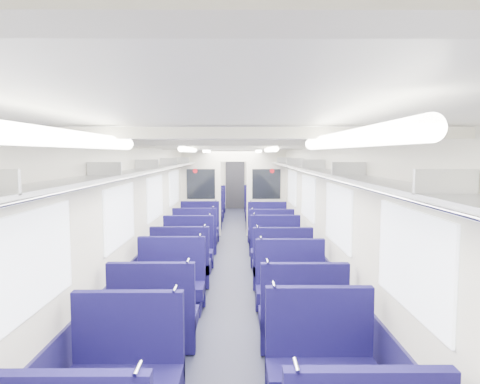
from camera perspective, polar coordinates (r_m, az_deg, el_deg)
floor at (r=8.56m, az=-1.04°, el=-9.81°), size 2.80×18.00×0.01m
ceiling at (r=8.28m, az=-1.07°, el=6.12°), size 2.80×18.00×0.01m
wall_left at (r=8.47m, az=-10.57°, el=-1.96°), size 0.02×18.00×2.35m
dado_left at (r=8.61m, az=-10.38°, el=-7.41°), size 0.03×17.90×0.70m
wall_right at (r=8.44m, az=8.50°, el=-1.95°), size 0.02×18.00×2.35m
dado_right at (r=8.58m, az=8.33°, el=-7.43°), size 0.03×17.90×0.70m
wall_far at (r=17.31m, az=-0.66°, el=1.68°), size 2.80×0.02×2.35m
luggage_rack_left at (r=8.38m, az=-9.39°, el=3.46°), size 0.36×17.40×0.18m
luggage_rack_right at (r=8.35m, az=7.30°, el=3.48°), size 0.36×17.40×0.18m
windows at (r=7.86m, az=-1.10°, el=-0.62°), size 2.78×15.60×0.75m
ceiling_fittings at (r=8.02m, az=-1.09°, el=5.71°), size 2.70×16.06×0.11m
end_door at (r=17.26m, az=-0.66°, el=1.09°), size 0.75×0.06×2.00m
bulkhead at (r=11.51m, az=-0.85°, el=0.26°), size 2.80×0.10×2.35m
seat_6 at (r=4.02m, az=-14.97°, el=-22.85°), size 0.95×0.53×1.07m
seat_7 at (r=4.08m, az=10.73°, el=-22.36°), size 0.95×0.53×1.07m
seat_8 at (r=5.11m, az=-11.34°, el=-16.52°), size 0.95×0.53×1.07m
seat_9 at (r=5.05m, az=8.28°, el=-16.75°), size 0.95×0.53×1.07m
seat_10 at (r=6.22m, az=-9.20°, el=-12.52°), size 0.95×0.53×1.07m
seat_11 at (r=6.02m, az=6.77°, el=-13.09°), size 0.95×0.53×1.07m
seat_12 at (r=7.25m, az=-7.85°, el=-9.94°), size 0.95×0.53×1.07m
seat_13 at (r=7.14m, az=5.58°, el=-10.15°), size 0.95×0.53×1.07m
seat_14 at (r=8.20m, az=-6.94°, el=-8.16°), size 0.95×0.53×1.07m
seat_15 at (r=8.23m, az=4.77°, el=-8.09°), size 0.95×0.53×1.07m
seat_16 at (r=9.55m, az=-5.97°, el=-6.26°), size 0.95×0.53×1.07m
seat_17 at (r=9.35m, az=4.15°, el=-6.49°), size 0.95×0.53×1.07m
seat_18 at (r=10.62m, az=-5.39°, el=-5.10°), size 0.95×0.53×1.07m
seat_19 at (r=10.48m, az=3.66°, el=-5.22°), size 0.95×0.53×1.07m
seat_20 at (r=12.59m, az=-4.59°, el=-3.49°), size 0.95×0.53×1.07m
seat_21 at (r=12.67m, az=2.97°, el=-3.43°), size 0.95×0.53×1.07m
seat_22 at (r=13.73m, az=-4.23°, el=-2.78°), size 0.95×0.53×1.07m
seat_23 at (r=13.74m, az=2.71°, el=-2.76°), size 0.95×0.53×1.07m
seat_24 at (r=14.77m, az=-3.95°, el=-2.22°), size 0.95×0.53×1.07m
seat_25 at (r=14.76m, az=2.50°, el=-2.22°), size 0.95×0.53×1.07m
seat_26 at (r=15.87m, az=-3.69°, el=-1.71°), size 0.95×0.53×1.07m
seat_27 at (r=16.07m, az=2.27°, el=-1.62°), size 0.95×0.53×1.07m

